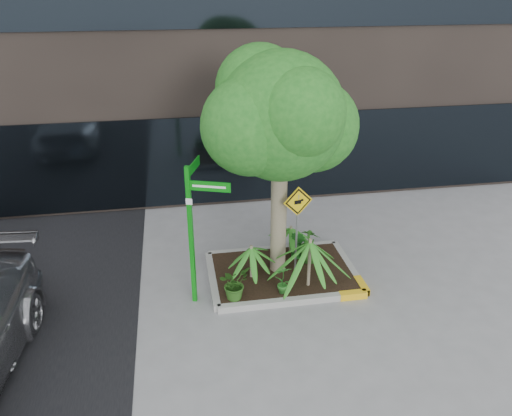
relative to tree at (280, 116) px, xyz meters
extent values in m
plane|color=gray|center=(-0.11, -0.43, -3.70)|extent=(80.00, 80.00, 0.00)
cube|color=#9E9E99|center=(0.09, 0.97, -3.63)|extent=(3.20, 0.15, 0.15)
cube|color=#9E9E99|center=(0.09, -1.23, -3.63)|extent=(3.20, 0.15, 0.15)
cube|color=#9E9E99|center=(-1.51, -0.13, -3.63)|extent=(0.15, 2.20, 0.15)
cube|color=#9E9E99|center=(1.69, -0.13, -3.63)|extent=(0.15, 2.20, 0.15)
cube|color=yellow|center=(1.39, -1.23, -3.63)|extent=(0.60, 0.17, 0.15)
cube|color=black|center=(0.09, -0.13, -3.58)|extent=(3.05, 2.05, 0.06)
cylinder|color=gray|center=(0.00, -0.02, -2.07)|extent=(0.35, 0.35, 3.27)
cylinder|color=gray|center=(0.11, -0.02, -0.87)|extent=(0.62, 0.17, 1.06)
sphere|color=#1C601B|center=(0.00, -0.02, 0.00)|extent=(2.62, 2.62, 2.62)
sphere|color=#1C601B|center=(0.77, 0.31, -0.32)|extent=(1.96, 1.96, 1.96)
sphere|color=#1C601B|center=(-0.65, -0.24, -0.10)|extent=(1.96, 1.96, 1.96)
sphere|color=#1C601B|center=(0.22, -0.67, 0.22)|extent=(1.74, 1.74, 1.74)
sphere|color=#1C601B|center=(-0.32, 0.53, 0.44)|extent=(1.85, 1.85, 1.85)
cylinder|color=gray|center=(0.52, -0.80, -2.98)|extent=(0.07, 0.07, 1.14)
cylinder|color=gray|center=(-0.64, -0.25, -3.16)|extent=(0.07, 0.07, 0.79)
cylinder|color=gray|center=(0.46, 0.65, -3.20)|extent=(0.07, 0.07, 0.71)
imported|color=#245117|center=(-1.12, -0.98, -3.20)|extent=(0.89, 0.89, 0.70)
imported|color=#275D1C|center=(0.81, 0.18, -3.13)|extent=(0.67, 0.67, 0.84)
imported|color=#266C21|center=(-0.09, -0.98, -3.21)|extent=(0.38, 0.38, 0.68)
imported|color=#1C5F1B|center=(0.56, 0.35, -3.18)|extent=(0.56, 0.56, 0.75)
cube|color=#0D8F14|center=(-1.94, -0.73, -2.19)|extent=(0.11, 0.11, 3.03)
cube|color=#0D8F14|center=(-1.55, -0.87, -1.05)|extent=(0.80, 0.31, 0.19)
cube|color=#0D8F14|center=(-1.80, -0.34, -0.84)|extent=(0.31, 0.80, 0.19)
cube|color=white|center=(-1.55, -0.88, -1.05)|extent=(0.61, 0.22, 0.04)
cube|color=white|center=(-1.82, -0.34, -0.84)|extent=(0.22, 0.61, 0.04)
cube|color=white|center=(-1.94, -0.78, -1.38)|extent=(0.12, 0.05, 0.13)
cylinder|color=slate|center=(0.33, -0.35, -2.56)|extent=(0.06, 0.09, 1.98)
cube|color=yellow|center=(0.33, -0.37, -1.73)|extent=(0.65, 0.14, 0.66)
cube|color=black|center=(0.33, -0.38, -1.73)|extent=(0.58, 0.11, 0.59)
cube|color=yellow|center=(0.33, -0.39, -1.73)|extent=(0.49, 0.09, 0.50)
cube|color=black|center=(0.32, -0.39, -1.74)|extent=(0.15, 0.03, 0.09)
camera|label=1|loc=(-2.16, -9.58, 2.58)|focal=35.00mm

